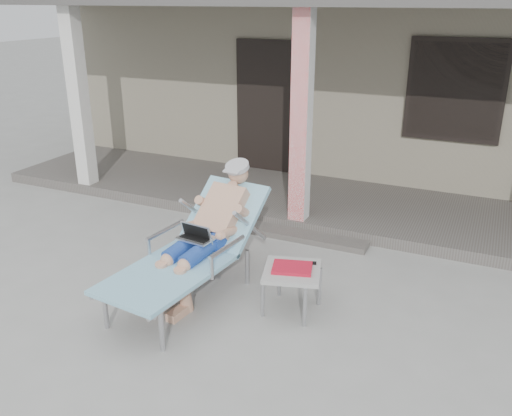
% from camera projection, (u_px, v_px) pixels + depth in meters
% --- Properties ---
extents(ground, '(60.00, 60.00, 0.00)m').
position_uv_depth(ground, '(223.00, 306.00, 5.36)').
color(ground, '#9E9E99').
rests_on(ground, ground).
extents(house, '(10.40, 5.40, 3.30)m').
position_uv_depth(house, '(380.00, 65.00, 10.27)').
color(house, gray).
rests_on(house, ground).
extents(porch_deck, '(10.00, 2.00, 0.15)m').
position_uv_depth(porch_deck, '(319.00, 202.00, 7.88)').
color(porch_deck, '#605B56').
rests_on(porch_deck, ground).
extents(porch_overhang, '(10.00, 2.30, 2.85)m').
position_uv_depth(porch_overhang, '(326.00, 3.00, 6.85)').
color(porch_overhang, silver).
rests_on(porch_overhang, porch_deck).
extents(porch_step, '(2.00, 0.30, 0.07)m').
position_uv_depth(porch_step, '(290.00, 234.00, 6.92)').
color(porch_step, '#605B56').
rests_on(porch_step, ground).
extents(lounger, '(0.99, 2.10, 1.33)m').
position_uv_depth(lounger, '(198.00, 218.00, 5.36)').
color(lounger, '#B7B7BC').
rests_on(lounger, ground).
extents(side_table, '(0.66, 0.66, 0.48)m').
position_uv_depth(side_table, '(292.00, 273.00, 5.16)').
color(side_table, '#A5A5A1').
rests_on(side_table, ground).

